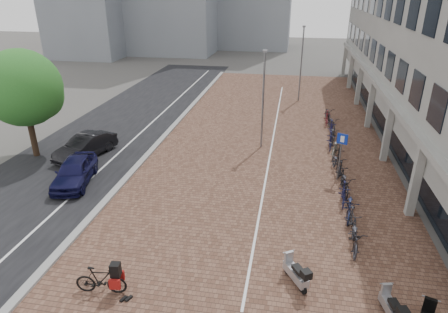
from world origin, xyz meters
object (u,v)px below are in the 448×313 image
at_px(scooter_back, 296,272).
at_px(parking_sign, 341,149).
at_px(car_dark, 86,146).
at_px(hero_bike, 101,280).
at_px(scooter_front, 392,307).
at_px(car_navy, 75,171).

relative_size(scooter_back, parking_sign, 0.56).
height_order(car_dark, scooter_back, car_dark).
relative_size(hero_bike, scooter_front, 1.27).
bearing_deg(car_navy, scooter_front, -37.26).
xyz_separation_m(car_dark, scooter_front, (15.38, -9.82, -0.19)).
distance_m(hero_bike, scooter_front, 9.26).
height_order(car_navy, parking_sign, parking_sign).
distance_m(car_dark, parking_sign, 14.63).
bearing_deg(scooter_back, hero_bike, 162.33).
xyz_separation_m(hero_bike, scooter_back, (6.35, 1.59, -0.04)).
height_order(car_dark, hero_bike, car_dark).
bearing_deg(parking_sign, car_navy, -143.67).
distance_m(hero_bike, scooter_back, 6.54).
xyz_separation_m(car_navy, car_dark, (-1.15, 3.26, -0.01)).
bearing_deg(parking_sign, car_dark, -157.26).
height_order(car_navy, scooter_back, car_navy).
height_order(scooter_back, parking_sign, parking_sign).
bearing_deg(scooter_back, car_navy, 122.33).
height_order(scooter_front, parking_sign, parking_sign).
height_order(hero_bike, scooter_back, hero_bike).
relative_size(hero_bike, scooter_back, 1.22).
xyz_separation_m(car_dark, hero_bike, (6.14, -10.36, -0.13)).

